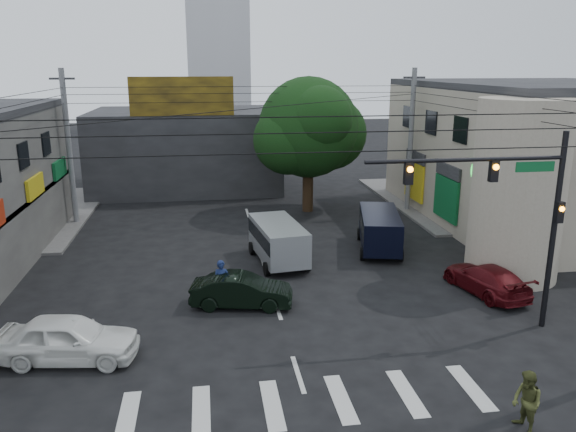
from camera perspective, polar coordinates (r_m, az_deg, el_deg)
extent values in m
plane|color=black|center=(20.82, -0.36, -11.59)|extent=(160.00, 160.00, 0.00)
cube|color=#514F4C|center=(42.87, 20.49, 1.63)|extent=(16.00, 16.00, 0.15)
cube|color=gray|center=(37.96, 24.62, 5.63)|extent=(14.00, 18.00, 8.00)
cylinder|color=gray|center=(26.77, 22.31, 2.43)|extent=(4.00, 4.00, 8.00)
cube|color=#232326|center=(44.88, -10.27, 6.72)|extent=(14.00, 10.00, 6.00)
cube|color=olive|center=(39.59, -10.74, 11.87)|extent=(7.00, 0.30, 2.60)
cylinder|color=black|center=(36.73, 2.04, 3.86)|extent=(0.70, 0.70, 4.40)
sphere|color=black|center=(36.23, 2.09, 8.98)|extent=(6.40, 6.40, 6.40)
cylinder|color=black|center=(21.99, 25.36, -1.56)|extent=(0.20, 0.20, 7.20)
cylinder|color=black|center=(19.67, 17.70, 5.46)|extent=(7.00, 0.14, 0.14)
cube|color=black|center=(20.20, 20.16, 4.33)|extent=(0.28, 0.22, 0.75)
cube|color=black|center=(18.95, 12.14, 4.27)|extent=(0.28, 0.22, 0.75)
sphere|color=orange|center=(20.05, 20.39, 4.68)|extent=(0.20, 0.20, 0.20)
sphere|color=orange|center=(18.79, 12.32, 4.63)|extent=(0.20, 0.20, 0.20)
cube|color=#0C5528|center=(20.94, 23.81, 4.60)|extent=(1.40, 0.06, 0.35)
cylinder|color=#59595B|center=(35.62, -21.35, 6.40)|extent=(0.32, 0.32, 9.20)
cylinder|color=#59595B|center=(37.14, 12.35, 7.40)|extent=(0.32, 0.32, 9.20)
imported|color=black|center=(22.59, -4.72, -7.57)|extent=(2.86, 4.53, 1.33)
imported|color=white|center=(19.95, -21.42, -11.51)|extent=(3.06, 5.00, 1.53)
imported|color=#4A0A0F|center=(25.22, 19.46, -6.05)|extent=(3.42, 4.99, 1.25)
imported|color=#141F47|center=(22.86, -6.75, -6.69)|extent=(0.72, 0.52, 1.81)
imported|color=#404520|center=(16.58, 23.09, -17.03)|extent=(0.97, 0.82, 1.73)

